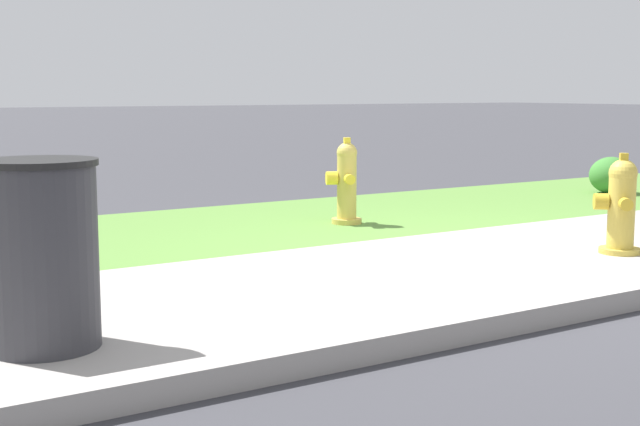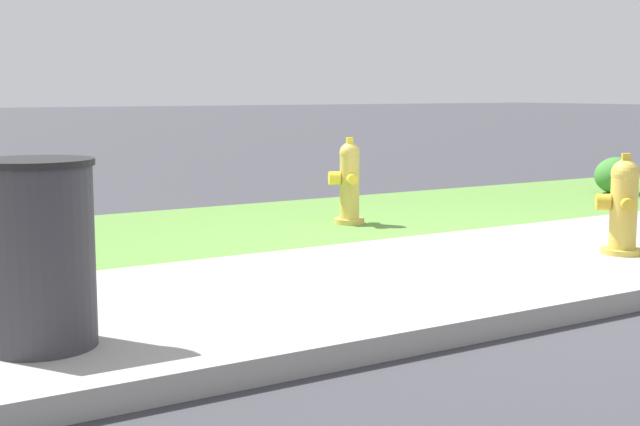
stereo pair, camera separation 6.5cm
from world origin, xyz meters
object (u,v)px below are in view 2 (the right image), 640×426
Objects in this scene: shrub_bush_near_lamp at (617,176)px; trash_bin at (38,255)px; fire_hydrant_mid_block at (623,207)px; fire_hydrant_far_end at (349,182)px.

trash_bin is at bearing -159.36° from shrub_bush_near_lamp.
shrub_bush_near_lamp is at bearing 20.64° from trash_bin.
fire_hydrant_far_end is at bearing 59.84° from fire_hydrant_mid_block.
fire_hydrant_mid_block is 4.24m from trash_bin.
shrub_bush_near_lamp is (3.13, 2.63, -0.14)m from fire_hydrant_mid_block.
fire_hydrant_mid_block is at bearing -139.95° from shrub_bush_near_lamp.
fire_hydrant_mid_block is at bearing 1.95° from trash_bin.
fire_hydrant_far_end reaches higher than shrub_bush_near_lamp.
fire_hydrant_far_end is 1.04× the size of fire_hydrant_mid_block.
trash_bin is at bearing 132.29° from fire_hydrant_mid_block.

